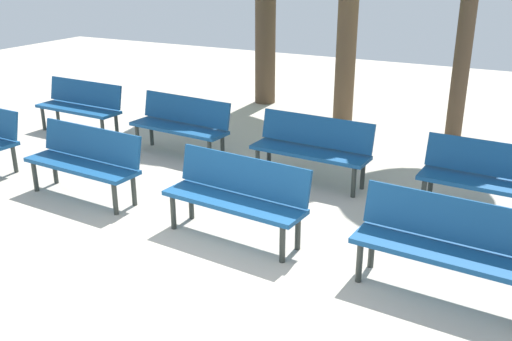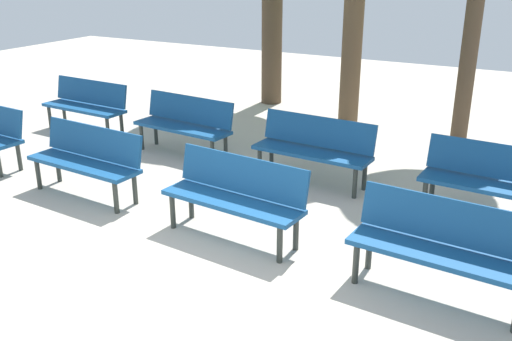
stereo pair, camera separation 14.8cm
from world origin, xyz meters
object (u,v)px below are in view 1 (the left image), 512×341
at_px(bench_r1_c0, 81,104).
at_px(bench_r1_c2, 312,145).
at_px(bench_r0_c2, 237,193).
at_px(bench_r0_c3, 446,242).
at_px(bench_r1_c3, 493,176).
at_px(bench_r0_c1, 85,158).
at_px(bench_r1_c1, 181,122).

height_order(bench_r1_c0, bench_r1_c2, same).
distance_m(bench_r0_c2, bench_r0_c3, 2.18).
bearing_deg(bench_r1_c3, bench_r0_c2, -139.87).
bearing_deg(bench_r0_c3, bench_r0_c1, -178.85).
xyz_separation_m(bench_r1_c0, bench_r1_c3, (6.62, -0.41, 0.00)).
height_order(bench_r0_c3, bench_r1_c3, same).
bearing_deg(bench_r0_c3, bench_r1_c1, 157.43).
distance_m(bench_r0_c1, bench_r1_c3, 4.88).
bearing_deg(bench_r1_c2, bench_r0_c3, -40.54).
bearing_deg(bench_r1_c3, bench_r1_c1, -179.92).
distance_m(bench_r0_c1, bench_r1_c0, 2.91).
xyz_separation_m(bench_r0_c1, bench_r1_c2, (2.32, 1.78, 0.00)).
distance_m(bench_r0_c2, bench_r1_c1, 2.91).
bearing_deg(bench_r1_c2, bench_r1_c0, 179.12).
xyz_separation_m(bench_r0_c2, bench_r0_c3, (2.18, -0.11, 0.00)).
bearing_deg(bench_r1_c0, bench_r1_c3, -0.74).
bearing_deg(bench_r1_c3, bench_r0_c1, -156.75).
bearing_deg(bench_r1_c1, bench_r1_c3, 1.92).
relative_size(bench_r0_c1, bench_r1_c1, 1.00).
relative_size(bench_r1_c1, bench_r1_c2, 1.01).
height_order(bench_r0_c3, bench_r1_c2, same).
xyz_separation_m(bench_r0_c3, bench_r1_c1, (-4.27, 2.13, 0.00)).
xyz_separation_m(bench_r0_c3, bench_r1_c2, (-2.09, 1.99, 0.00)).
xyz_separation_m(bench_r0_c1, bench_r1_c1, (0.13, 1.92, 0.00)).
bearing_deg(bench_r0_c3, bench_r1_c2, 140.28).
distance_m(bench_r0_c1, bench_r1_c2, 2.92).
bearing_deg(bench_r1_c1, bench_r0_c3, -21.42).
relative_size(bench_r1_c0, bench_r1_c2, 1.00).
bearing_deg(bench_r0_c3, bench_r0_c2, -178.99).
xyz_separation_m(bench_r0_c2, bench_r1_c1, (-2.09, 2.02, 0.00)).
xyz_separation_m(bench_r1_c0, bench_r1_c1, (2.17, -0.17, 0.00)).
bearing_deg(bench_r0_c1, bench_r0_c2, 1.13).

